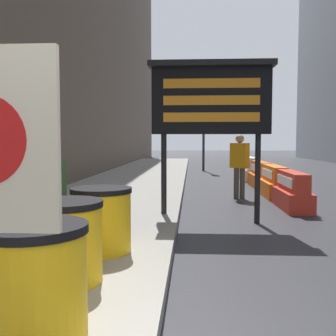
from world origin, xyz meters
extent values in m
cylinder|color=yellow|center=(-0.82, 0.72, 0.51)|extent=(0.70, 0.70, 0.71)
cylinder|color=black|center=(-0.82, 0.72, 0.90)|extent=(0.73, 0.73, 0.06)
cylinder|color=yellow|center=(-0.96, 1.75, 0.51)|extent=(0.70, 0.70, 0.71)
cylinder|color=black|center=(-0.96, 1.75, 0.90)|extent=(0.73, 0.73, 0.06)
cylinder|color=yellow|center=(-0.84, 2.78, 0.51)|extent=(0.70, 0.70, 0.71)
cylinder|color=black|center=(-0.84, 2.78, 0.90)|extent=(0.73, 0.73, 0.06)
cylinder|color=black|center=(-0.27, 5.29, 0.80)|extent=(0.10, 0.10, 1.61)
cylinder|color=black|center=(1.42, 5.29, 0.80)|extent=(0.10, 0.10, 1.61)
cube|color=black|center=(0.58, 5.29, 2.20)|extent=(2.11, 0.24, 1.18)
cube|color=black|center=(0.58, 5.22, 2.84)|extent=(2.23, 0.34, 0.10)
cube|color=orange|center=(0.58, 5.16, 2.49)|extent=(1.69, 0.02, 0.17)
cube|color=orange|center=(0.58, 5.16, 2.20)|extent=(1.69, 0.02, 0.17)
cube|color=orange|center=(0.58, 5.16, 1.90)|extent=(1.69, 0.02, 0.17)
cube|color=red|center=(2.44, 6.89, 0.20)|extent=(0.55, 1.67, 0.41)
cube|color=red|center=(2.44, 6.89, 0.61)|extent=(0.33, 1.67, 0.41)
cube|color=white|center=(2.27, 6.89, 0.61)|extent=(0.02, 1.34, 0.20)
cube|color=orange|center=(2.44, 8.82, 0.21)|extent=(0.59, 1.77, 0.41)
cube|color=orange|center=(2.44, 8.82, 0.62)|extent=(0.35, 1.77, 0.41)
cube|color=white|center=(2.26, 8.82, 0.62)|extent=(0.02, 1.42, 0.21)
cube|color=orange|center=(2.44, 10.88, 0.21)|extent=(0.53, 1.87, 0.41)
cube|color=orange|center=(2.44, 10.88, 0.62)|extent=(0.32, 1.87, 0.41)
cube|color=white|center=(2.27, 10.88, 0.62)|extent=(0.02, 1.50, 0.21)
cube|color=silver|center=(2.44, 13.33, 0.22)|extent=(0.64, 2.02, 0.43)
cube|color=silver|center=(2.44, 13.33, 0.65)|extent=(0.39, 2.02, 0.43)
cube|color=white|center=(2.24, 13.33, 0.65)|extent=(0.02, 1.61, 0.22)
cube|color=black|center=(2.83, 13.27, 0.02)|extent=(0.31, 0.31, 0.04)
cone|color=orange|center=(2.83, 13.27, 0.30)|extent=(0.25, 0.25, 0.52)
cylinder|color=white|center=(2.83, 13.27, 0.33)|extent=(0.14, 0.14, 0.07)
cylinder|color=#2D2D30|center=(0.82, 17.71, 2.24)|extent=(0.12, 0.12, 4.49)
cube|color=black|center=(0.82, 17.55, 4.07)|extent=(0.28, 0.28, 0.84)
sphere|color=red|center=(0.82, 17.40, 4.35)|extent=(0.15, 0.15, 0.15)
sphere|color=#392C06|center=(0.82, 17.40, 4.07)|extent=(0.15, 0.15, 0.15)
sphere|color=black|center=(0.82, 17.40, 3.79)|extent=(0.15, 0.15, 0.15)
cylinder|color=#514C42|center=(1.38, 8.28, 0.40)|extent=(0.13, 0.13, 0.80)
cylinder|color=#514C42|center=(1.53, 8.28, 0.40)|extent=(0.13, 0.13, 0.80)
cube|color=orange|center=(1.46, 8.28, 1.12)|extent=(0.51, 0.45, 0.63)
sphere|color=gray|center=(1.46, 8.28, 1.54)|extent=(0.22, 0.22, 0.22)
camera|label=1|loc=(0.23, -1.81, 1.49)|focal=42.00mm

